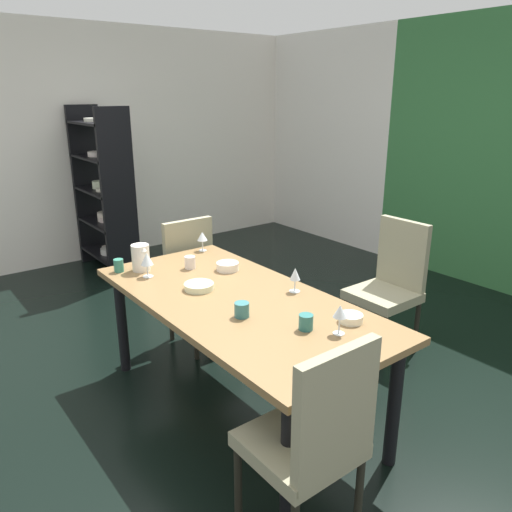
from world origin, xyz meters
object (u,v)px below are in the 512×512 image
at_px(pitcher_right, 141,257).
at_px(serving_bowl_south, 228,266).
at_px(serving_bowl_west, 351,318).
at_px(wine_glass_near_window, 147,260).
at_px(chair_left_far, 197,276).
at_px(display_shelf, 103,192).
at_px(wine_glass_north, 295,275).
at_px(wine_glass_left, 340,312).
at_px(cup_center, 306,322).
at_px(wine_glass_near_shelf, 202,237).
at_px(cup_east, 242,310).
at_px(serving_bowl_rear, 199,286).
at_px(chair_right_near, 313,436).
at_px(cup_front, 119,265).
at_px(dining_table, 237,311).
at_px(chair_head_far, 391,281).
at_px(cup_corner, 190,262).

bearing_deg(pitcher_right, serving_bowl_south, 52.72).
bearing_deg(serving_bowl_west, serving_bowl_south, -176.92).
xyz_separation_m(wine_glass_near_window, serving_bowl_west, (1.25, 0.54, -0.10)).
xyz_separation_m(chair_left_far, display_shelf, (-2.05, 0.08, 0.34)).
relative_size(wine_glass_near_window, serving_bowl_south, 1.09).
height_order(chair_left_far, wine_glass_near_window, chair_left_far).
relative_size(wine_glass_north, wine_glass_left, 0.97).
bearing_deg(cup_center, serving_bowl_west, 71.77).
bearing_deg(wine_glass_left, cup_center, -144.16).
bearing_deg(chair_left_far, wine_glass_near_shelf, 101.59).
xyz_separation_m(wine_glass_north, cup_east, (0.09, -0.46, -0.07)).
xyz_separation_m(serving_bowl_rear, pitcher_right, (-0.52, -0.13, 0.07)).
relative_size(chair_right_near, wine_glass_left, 6.41).
bearing_deg(pitcher_right, cup_center, 11.67).
bearing_deg(cup_east, chair_right_near, -13.66).
bearing_deg(serving_bowl_south, display_shelf, 176.36).
bearing_deg(wine_glass_left, wine_glass_north, 160.39).
relative_size(wine_glass_near_window, cup_front, 1.89).
distance_m(chair_right_near, serving_bowl_west, 0.72).
height_order(dining_table, pitcher_right, pitcher_right).
height_order(display_shelf, wine_glass_near_window, display_shelf).
bearing_deg(dining_table, display_shelf, 172.60).
bearing_deg(wine_glass_north, chair_head_far, 94.89).
bearing_deg(serving_bowl_rear, display_shelf, 169.82).
bearing_deg(pitcher_right, wine_glass_north, 31.83).
relative_size(serving_bowl_south, serving_bowl_west, 1.18).
height_order(chair_head_far, cup_east, chair_head_far).
bearing_deg(chair_head_far, serving_bowl_rear, 78.94).
distance_m(serving_bowl_south, pitcher_right, 0.58).
relative_size(cup_east, pitcher_right, 0.44).
bearing_deg(serving_bowl_rear, cup_center, 10.35).
distance_m(chair_right_near, wine_glass_left, 0.62).
distance_m(dining_table, cup_front, 0.93).
bearing_deg(chair_right_near, cup_corner, 77.35).
distance_m(cup_corner, cup_center, 1.15).
bearing_deg(cup_east, chair_left_far, 159.87).
bearing_deg(wine_glass_near_window, serving_bowl_rear, 20.92).
distance_m(wine_glass_left, serving_bowl_south, 1.11).
bearing_deg(dining_table, chair_left_far, 162.29).
xyz_separation_m(chair_left_far, serving_bowl_west, (1.58, -0.02, 0.24)).
relative_size(chair_left_far, wine_glass_left, 6.20).
bearing_deg(wine_glass_north, cup_corner, -158.98).
relative_size(serving_bowl_south, cup_center, 1.85).
bearing_deg(cup_center, serving_bowl_south, 168.99).
height_order(cup_front, pitcher_right, pitcher_right).
xyz_separation_m(dining_table, cup_corner, (-0.61, 0.05, 0.12)).
relative_size(cup_corner, cup_center, 1.06).
distance_m(chair_left_far, chair_right_near, 2.02).
bearing_deg(cup_east, wine_glass_near_window, -171.64).
height_order(display_shelf, serving_bowl_west, display_shelf).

